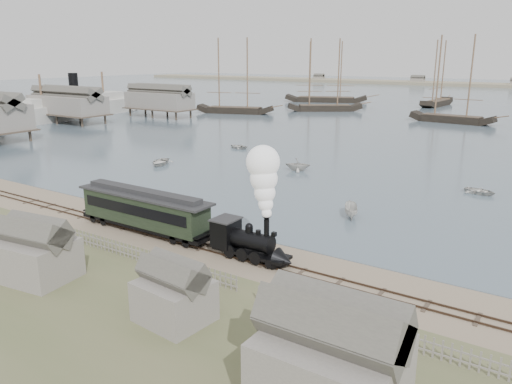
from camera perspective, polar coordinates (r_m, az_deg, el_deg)
The scene contains 21 objects.
ground at distance 40.64m, azimuth 0.23°, elevation -6.64°, with size 600.00×600.00×0.00m, color gray.
rail_track at distance 39.09m, azimuth -1.40°, elevation -7.50°, with size 120.00×1.80×0.16m.
picket_fence_west at distance 39.64m, azimuth -13.44°, elevation -7.67°, with size 19.00×0.10×1.20m, color slate, non-canonical shape.
picket_fence_east at distance 29.55m, azimuth 13.07°, elevation -16.05°, with size 15.00×0.10×1.20m, color slate, non-canonical shape.
shed_left at distance 38.94m, azimuth -23.55°, elevation -9.01°, with size 5.00×4.00×4.10m, color slate, non-canonical shape.
shed_mid at distance 31.00m, azimuth -9.22°, elevation -14.24°, with size 4.00×3.50×3.60m, color slate, non-canonical shape.
western_wharf at distance 120.79m, azimuth -20.11°, elevation 9.10°, with size 36.00×56.00×8.00m, color slate, non-canonical shape.
locomotive at distance 36.99m, azimuth 0.34°, elevation -2.31°, with size 6.92×2.58×8.62m.
passenger_coach at distance 45.02m, azimuth -12.66°, elevation -1.91°, with size 14.05×2.71×3.41m.
beached_dinghy at distance 52.52m, azimuth -16.95°, elevation -1.72°, with size 3.97×2.83×0.82m, color beige.
steamship at distance 137.14m, azimuth -20.02°, elevation 10.37°, with size 50.26×8.38×10.99m, color beige, non-canonical shape.
rowboat_0 at distance 72.96m, azimuth -10.92°, elevation 3.41°, with size 4.30×3.07×0.89m, color beige.
rowboat_1 at distance 68.08m, azimuth 4.80°, elevation 3.18°, with size 3.40×2.94×1.79m, color beige.
rowboat_2 at distance 49.18m, azimuth 10.78°, elevation -2.13°, with size 3.24×1.22×1.25m, color beige.
rowboat_3 at distance 61.87m, azimuth 24.25°, elevation 0.11°, with size 3.43×2.45×0.71m, color beige.
rowboat_6 at distance 84.79m, azimuth -2.10°, elevation 5.25°, with size 3.35×2.40×0.69m, color beige.
schooner_0 at distance 137.06m, azimuth -2.49°, elevation 13.14°, with size 20.91×4.82×20.00m, color black, non-canonical shape.
schooner_1 at distance 144.19m, azimuth 7.98°, elevation 13.11°, with size 20.76×4.79×20.00m, color black, non-canonical shape.
schooner_2 at distance 125.75m, azimuth 21.85°, elevation 11.89°, with size 19.15×4.42×20.00m, color black, non-canonical shape.
schooner_6 at distance 173.10m, azimuth 8.09°, elevation 13.45°, with size 27.28×6.30×20.00m, color black, non-canonical shape.
schooner_7 at distance 167.73m, azimuth 20.23°, elevation 12.63°, with size 20.08×4.63×20.00m, color black, non-canonical shape.
Camera 1 is at (20.73, -31.49, 15.18)m, focal length 35.00 mm.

